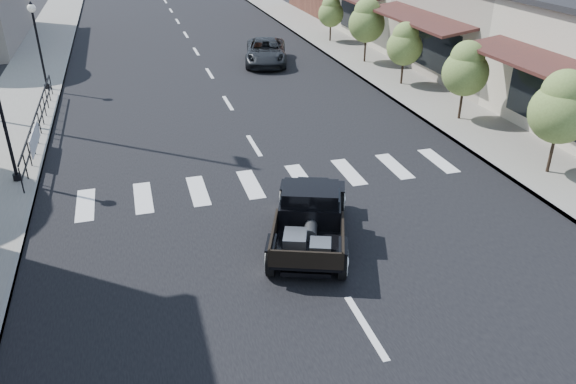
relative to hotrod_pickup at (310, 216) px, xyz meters
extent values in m
plane|color=black|center=(0.08, -0.43, -0.74)|extent=(120.00, 120.00, 0.00)
cube|color=black|center=(0.08, 14.57, -0.73)|extent=(14.00, 80.00, 0.02)
cube|color=gray|center=(-8.42, 14.57, -0.66)|extent=(3.00, 80.00, 0.15)
cube|color=gray|center=(8.58, 14.57, -0.66)|extent=(3.00, 80.00, 0.15)
cube|color=gray|center=(15.08, 12.57, 1.51)|extent=(10.00, 9.00, 4.50)
cube|color=#B4AD98|center=(15.08, 21.57, 1.51)|extent=(10.00, 9.00, 4.50)
imported|color=black|center=(3.33, 17.77, -0.10)|extent=(3.15, 4.94, 1.27)
camera|label=1|loc=(-3.87, -11.47, 6.84)|focal=35.00mm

